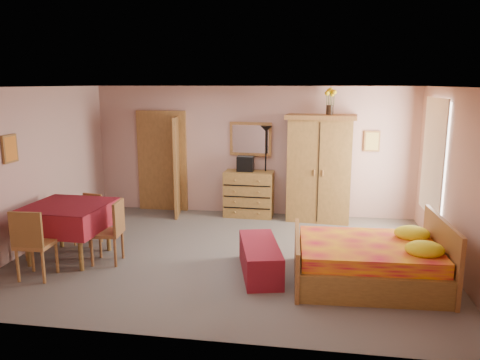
% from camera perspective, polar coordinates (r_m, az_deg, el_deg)
% --- Properties ---
extents(floor, '(6.50, 6.50, 0.00)m').
position_cam_1_polar(floor, '(7.45, -1.14, -9.13)').
color(floor, '#67605A').
rests_on(floor, ground).
extents(ceiling, '(6.50, 6.50, 0.00)m').
position_cam_1_polar(ceiling, '(6.97, -1.23, 11.28)').
color(ceiling, brown).
rests_on(ceiling, wall_back).
extents(wall_back, '(6.50, 0.10, 2.60)m').
position_cam_1_polar(wall_back, '(9.53, 1.50, 3.56)').
color(wall_back, tan).
rests_on(wall_back, floor).
extents(wall_front, '(6.50, 0.10, 2.60)m').
position_cam_1_polar(wall_front, '(4.73, -6.60, -5.00)').
color(wall_front, tan).
rests_on(wall_front, floor).
extents(wall_left, '(0.10, 5.00, 2.60)m').
position_cam_1_polar(wall_left, '(8.31, -23.83, 1.34)').
color(wall_left, tan).
rests_on(wall_left, floor).
extents(wall_right, '(0.10, 5.00, 2.60)m').
position_cam_1_polar(wall_right, '(7.27, 24.92, -0.12)').
color(wall_right, tan).
rests_on(wall_right, floor).
extents(doorway, '(1.06, 0.12, 2.15)m').
position_cam_1_polar(doorway, '(9.97, -9.42, 2.17)').
color(doorway, '#9E6B35').
rests_on(doorway, floor).
extents(window, '(0.08, 1.40, 1.95)m').
position_cam_1_polar(window, '(8.38, 22.58, 2.56)').
color(window, white).
rests_on(window, wall_right).
extents(picture_left, '(0.04, 0.32, 0.42)m').
position_cam_1_polar(picture_left, '(7.74, -26.27, 3.44)').
color(picture_left, orange).
rests_on(picture_left, wall_left).
extents(picture_back, '(0.30, 0.04, 0.40)m').
position_cam_1_polar(picture_back, '(9.45, 15.79, 4.58)').
color(picture_back, '#D8BF59').
rests_on(picture_back, wall_back).
extents(chest_of_drawers, '(0.99, 0.51, 0.92)m').
position_cam_1_polar(chest_of_drawers, '(9.45, 1.09, -1.70)').
color(chest_of_drawers, olive).
rests_on(chest_of_drawers, floor).
extents(wall_mirror, '(0.86, 0.12, 0.68)m').
position_cam_1_polar(wall_mirror, '(9.46, 1.29, 5.02)').
color(wall_mirror, white).
rests_on(wall_mirror, wall_back).
extents(stereo, '(0.33, 0.24, 0.30)m').
position_cam_1_polar(stereo, '(9.36, 0.67, 2.00)').
color(stereo, black).
rests_on(stereo, chest_of_drawers).
extents(floor_lamp, '(0.25, 0.25, 1.83)m').
position_cam_1_polar(floor_lamp, '(9.40, 3.13, 1.05)').
color(floor_lamp, black).
rests_on(floor_lamp, floor).
extents(wardrobe, '(1.37, 0.78, 2.07)m').
position_cam_1_polar(wardrobe, '(9.18, 9.68, 1.40)').
color(wardrobe, '#A07336').
rests_on(wardrobe, floor).
extents(sunflower_vase, '(0.21, 0.21, 0.50)m').
position_cam_1_polar(sunflower_vase, '(9.06, 10.94, 9.40)').
color(sunflower_vase, yellow).
rests_on(sunflower_vase, wardrobe).
extents(bed, '(2.05, 1.65, 0.91)m').
position_cam_1_polar(bed, '(6.57, 15.31, -8.25)').
color(bed, red).
rests_on(bed, floor).
extents(bench, '(0.78, 1.40, 0.44)m').
position_cam_1_polar(bench, '(6.72, 2.46, -9.52)').
color(bench, maroon).
rests_on(bench, floor).
extents(dining_table, '(1.21, 1.21, 0.85)m').
position_cam_1_polar(dining_table, '(7.66, -20.08, -5.91)').
color(dining_table, maroon).
rests_on(dining_table, floor).
extents(chair_south, '(0.47, 0.47, 1.00)m').
position_cam_1_polar(chair_south, '(7.07, -23.61, -7.06)').
color(chair_south, '#AE733B').
rests_on(chair_south, floor).
extents(chair_north, '(0.45, 0.45, 0.83)m').
position_cam_1_polar(chair_north, '(8.23, -18.14, -4.65)').
color(chair_north, '#AB743A').
rests_on(chair_north, floor).
extents(chair_west, '(0.43, 0.43, 0.82)m').
position_cam_1_polar(chair_west, '(8.01, -24.81, -5.67)').
color(chair_west, '#976333').
rests_on(chair_west, floor).
extents(chair_east, '(0.47, 0.47, 0.95)m').
position_cam_1_polar(chair_east, '(7.30, -15.95, -6.11)').
color(chair_east, brown).
rests_on(chair_east, floor).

